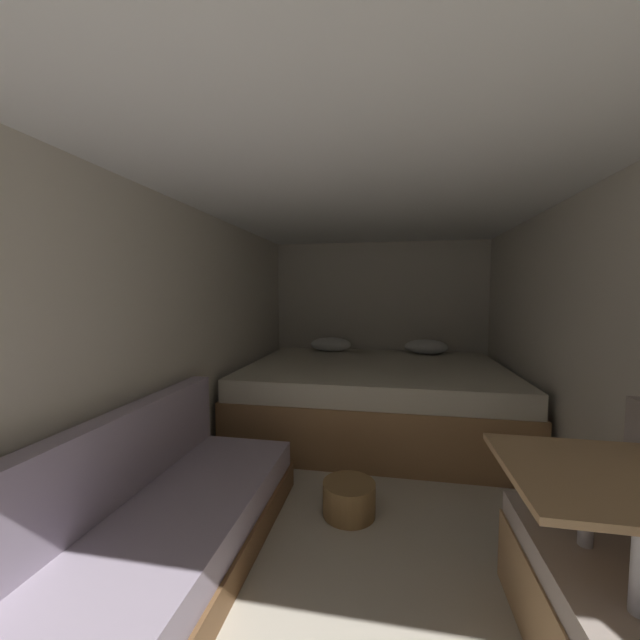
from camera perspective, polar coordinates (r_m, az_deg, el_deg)
name	(u,v)px	position (r m, az deg, el deg)	size (l,w,h in m)	color
ground_plane	(365,507)	(2.67, 6.99, -26.74)	(6.73, 6.73, 0.00)	beige
wall_back	(378,323)	(4.69, 8.98, -0.44)	(2.69, 0.05, 2.00)	beige
wall_left	(174,347)	(2.74, -21.63, -3.91)	(0.05, 4.73, 2.00)	beige
wall_right	(606,360)	(2.60, 37.72, -4.89)	(0.05, 4.73, 2.00)	beige
ceiling_slab	(368,184)	(2.38, 7.44, 20.05)	(2.69, 4.73, 0.05)	white
bed	(375,396)	(3.81, 8.40, -11.55)	(2.47, 1.89, 0.84)	#9E7247
sofa_left	(142,545)	(2.12, -25.76, -28.75)	(0.75, 2.11, 0.76)	brown
dinette_table	(612,509)	(1.67, 38.33, -21.87)	(0.66, 0.60, 0.78)	tan
wicker_basket	(349,498)	(2.54, 4.49, -25.72)	(0.33, 0.33, 0.20)	olive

